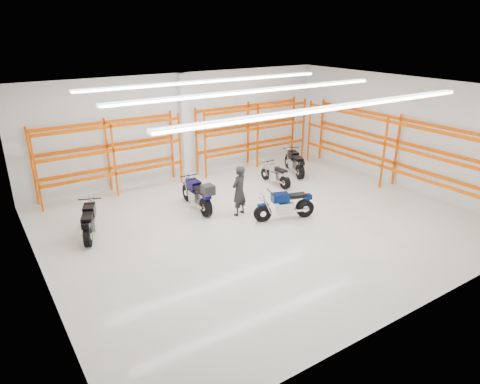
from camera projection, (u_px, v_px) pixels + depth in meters
ground at (262, 222)px, 14.81m from camera, size 14.00×14.00×0.00m
room_shell at (264, 128)px, 13.64m from camera, size 14.02×12.02×4.51m
motorcycle_main at (287, 205)px, 14.85m from camera, size 2.15×0.97×1.08m
motorcycle_back_a at (89, 222)px, 13.60m from camera, size 1.04×2.08×1.07m
motorcycle_back_b at (198, 195)px, 15.52m from camera, size 0.77×2.42×1.24m
motorcycle_back_c at (276, 175)px, 18.08m from camera, size 0.63×1.89×0.93m
motorcycle_back_d at (295, 163)px, 19.36m from camera, size 1.02×2.14×1.09m
standing_man at (239, 191)px, 15.05m from camera, size 0.78×0.65×1.82m
structural_column at (184, 126)px, 18.53m from camera, size 0.32×0.32×4.50m
pallet_racking_back_left at (110, 150)px, 16.70m from camera, size 5.67×0.87×3.00m
pallet_racking_back_right at (253, 129)px, 20.17m from camera, size 5.67×0.87×3.00m
pallet_racking_side at (391, 144)px, 17.46m from camera, size 0.87×9.07×3.00m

